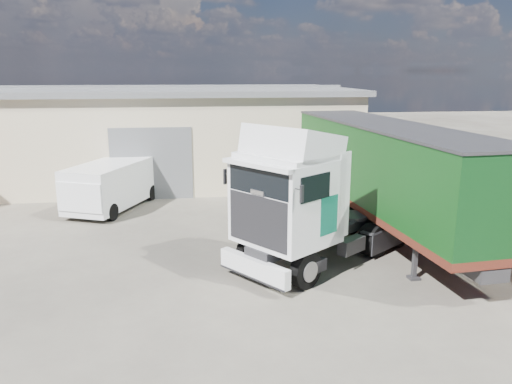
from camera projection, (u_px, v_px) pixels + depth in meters
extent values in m
plane|color=black|center=(198.00, 275.00, 15.74)|extent=(120.00, 120.00, 0.00)
cube|color=beige|center=(90.00, 136.00, 29.76)|extent=(30.00, 12.00, 5.00)
cube|color=#535558|center=(86.00, 91.00, 29.13)|extent=(30.60, 12.60, 0.30)
cube|color=#535558|center=(152.00, 164.00, 24.65)|extent=(4.00, 0.08, 3.60)
cube|color=#535558|center=(86.00, 87.00, 29.09)|extent=(30.60, 0.40, 0.15)
cube|color=brown|center=(448.00, 184.00, 22.73)|extent=(0.35, 26.00, 2.50)
cylinder|color=black|center=(277.00, 260.00, 15.49)|extent=(2.46, 2.77, 1.13)
cylinder|color=black|center=(348.00, 233.00, 18.02)|extent=(2.50, 2.82, 1.13)
cylinder|color=black|center=(371.00, 225.00, 19.03)|extent=(2.50, 2.82, 1.13)
cube|color=#2D2D30|center=(328.00, 230.00, 17.13)|extent=(6.21, 4.95, 0.32)
cube|color=silver|center=(254.00, 268.00, 14.80)|extent=(1.83, 2.34, 0.58)
cube|color=silver|center=(286.00, 200.00, 15.30)|extent=(3.55, 3.59, 2.61)
cube|color=black|center=(258.00, 221.00, 14.57)|extent=(1.45, 1.92, 1.49)
cube|color=black|center=(258.00, 182.00, 14.30)|extent=(1.47, 1.95, 0.80)
cube|color=silver|center=(292.00, 145.00, 15.05)|extent=(3.23, 3.35, 1.30)
cube|color=#0C5945|center=(265.00, 199.00, 16.59)|extent=(0.65, 0.49, 1.17)
cube|color=#0C5945|center=(329.00, 215.00, 14.73)|extent=(0.65, 0.49, 1.17)
cylinder|color=#2D2D30|center=(352.00, 216.00, 18.02)|extent=(1.64, 1.64, 0.13)
cube|color=#2D2D30|center=(415.00, 261.00, 15.31)|extent=(0.35, 0.35, 1.19)
cube|color=#2D2D30|center=(471.00, 256.00, 15.72)|extent=(0.35, 0.35, 1.19)
cylinder|color=black|center=(341.00, 195.00, 23.62)|extent=(2.85, 1.37, 1.15)
cube|color=#2D2D30|center=(384.00, 211.00, 19.35)|extent=(1.90, 13.06, 0.38)
cube|color=#501E12|center=(384.00, 202.00, 19.26)|extent=(3.74, 13.21, 0.26)
cube|color=black|center=(387.00, 163.00, 18.90)|extent=(3.74, 13.21, 2.82)
cube|color=#2D2D30|center=(389.00, 125.00, 18.56)|extent=(3.81, 13.28, 0.09)
cylinder|color=black|center=(92.00, 210.00, 21.68)|extent=(2.31, 1.56, 0.75)
cylinder|color=black|center=(133.00, 191.00, 25.11)|extent=(2.31, 1.56, 0.75)
cube|color=silver|center=(113.00, 183.00, 23.20)|extent=(4.07, 5.68, 1.94)
cube|color=silver|center=(86.00, 195.00, 21.18)|extent=(2.35, 1.78, 1.26)
cube|color=black|center=(88.00, 180.00, 21.25)|extent=(1.87, 0.87, 0.69)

